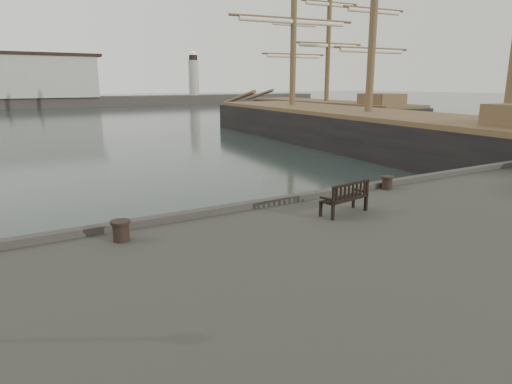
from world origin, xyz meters
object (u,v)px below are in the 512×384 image
(bollard_left, at_px, (121,231))
(tall_ship_far, at_px, (326,116))
(bench, at_px, (344,204))
(bollard_right, at_px, (387,183))
(tall_ship_main, at_px, (367,137))

(bollard_left, bearing_deg, tall_ship_far, 44.96)
(bench, distance_m, bollard_left, 5.80)
(bollard_left, distance_m, bollard_right, 8.91)
(bench, relative_size, tall_ship_far, 0.05)
(bollard_right, bearing_deg, tall_ship_main, 46.97)
(bench, bearing_deg, bollard_left, 161.56)
(tall_ship_main, bearing_deg, bollard_right, -127.23)
(bench, distance_m, tall_ship_far, 46.62)
(bench, height_order, tall_ship_far, tall_ship_far)
(bench, bearing_deg, tall_ship_main, 34.91)
(bollard_left, height_order, tall_ship_far, tall_ship_far)
(bench, height_order, tall_ship_main, tall_ship_main)
(bench, xyz_separation_m, tall_ship_main, (17.80, 17.12, -1.04))
(tall_ship_far, bearing_deg, bollard_left, -130.46)
(tall_ship_main, bearing_deg, bench, -130.31)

